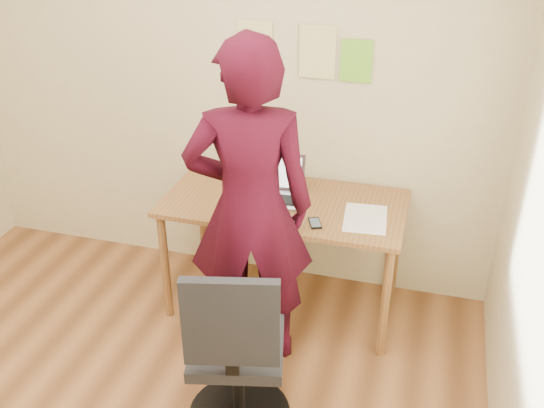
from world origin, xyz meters
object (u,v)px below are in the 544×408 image
(person, at_px, (250,209))
(office_chair, at_px, (236,362))
(laptop, at_px, (275,189))
(phone, at_px, (315,223))
(desk, at_px, (284,214))

(person, bearing_deg, office_chair, 84.46)
(laptop, relative_size, person, 0.19)
(laptop, height_order, phone, laptop)
(person, bearing_deg, phone, -159.01)
(desk, bearing_deg, office_chair, -87.78)
(desk, relative_size, phone, 10.64)
(desk, distance_m, person, 0.51)
(phone, bearing_deg, desk, 115.03)
(laptop, height_order, office_chair, office_chair)
(laptop, xyz_separation_m, office_chair, (0.11, -1.05, -0.37))
(desk, bearing_deg, person, -99.06)
(office_chair, bearing_deg, phone, 63.30)
(laptop, bearing_deg, phone, -44.96)
(desk, distance_m, phone, 0.32)
(phone, height_order, office_chair, office_chair)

